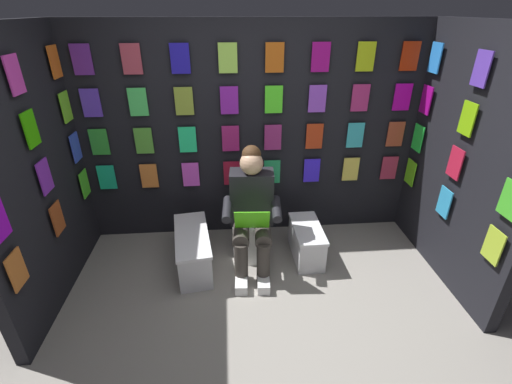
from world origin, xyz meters
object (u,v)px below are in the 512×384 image
Objects in this scene: comic_longbox_far at (193,250)px; comic_longbox_near at (306,242)px; toilet at (252,223)px; person_reading at (252,211)px.

comic_longbox_near is at bearing 175.26° from comic_longbox_far.
toilet is 0.58m from comic_longbox_near.
person_reading is at bearing 7.01° from comic_longbox_near.
person_reading reaches higher than comic_longbox_near.
toilet reaches higher than comic_longbox_far.
person_reading is 2.00× the size of comic_longbox_near.
person_reading is 0.70m from comic_longbox_near.
comic_longbox_near is (-0.55, -0.08, -0.42)m from person_reading.
person_reading is 1.45× the size of comic_longbox_far.
toilet is 0.63m from comic_longbox_far.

